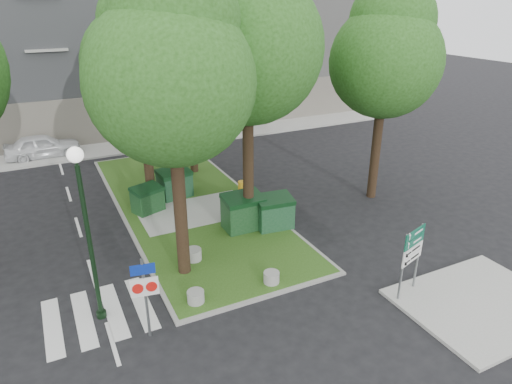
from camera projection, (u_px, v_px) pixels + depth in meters
ground at (253, 300)px, 14.97m from camera, size 120.00×120.00×0.00m
median_island at (189, 204)px, 21.73m from camera, size 6.00×16.00×0.12m
median_kerb at (189, 204)px, 21.73m from camera, size 6.30×16.30×0.10m
sidewalk_corner at (481, 304)px, 14.72m from camera, size 5.00×4.00×0.12m
building_sidewalk at (130, 146)px, 30.16m from camera, size 42.00×3.00×0.12m
zebra_crossing at (128, 306)px, 14.67m from camera, size 5.00×3.00×0.01m
apartment_building at (96, 14)px, 33.19m from camera, size 41.00×12.00×16.00m
tree_median_near_left at (172, 64)px, 13.60m from camera, size 5.20×5.20×10.53m
tree_median_near_right at (249, 32)px, 16.41m from camera, size 5.60×5.60×11.46m
tree_median_mid at (139, 53)px, 19.28m from camera, size 4.80×4.80×9.99m
tree_median_far at (187, 15)px, 22.53m from camera, size 5.80×5.80×11.93m
tree_street_right at (387, 51)px, 20.07m from camera, size 5.00×5.00×10.06m
dumpster_a at (148, 199)px, 20.68m from camera, size 1.57×1.33×1.24m
dumpster_b at (175, 183)px, 22.16m from camera, size 1.72×1.34×1.44m
dumpster_c at (243, 212)px, 19.11m from camera, size 1.67×1.18×1.55m
dumpster_d at (274, 212)px, 19.23m from camera, size 1.66×1.25×1.44m
bollard_left at (196, 297)px, 14.64m from camera, size 0.55×0.55×0.40m
bollard_right at (271, 277)px, 15.65m from camera, size 0.55×0.55×0.39m
bollard_mid at (193, 254)px, 16.99m from camera, size 0.60×0.60×0.43m
litter_bin at (242, 188)px, 22.45m from camera, size 0.41×0.41×0.73m
street_lamp at (85, 217)px, 12.84m from camera, size 0.44×0.44×5.54m
traffic_sign_pole at (145, 288)px, 12.77m from camera, size 0.78×0.18×2.62m
directional_sign at (412, 251)px, 14.57m from camera, size 1.14×0.40×2.37m
car_white at (42, 146)px, 27.90m from camera, size 4.37×1.84×1.47m
car_silver at (179, 128)px, 31.60m from camera, size 4.63×1.77×1.51m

